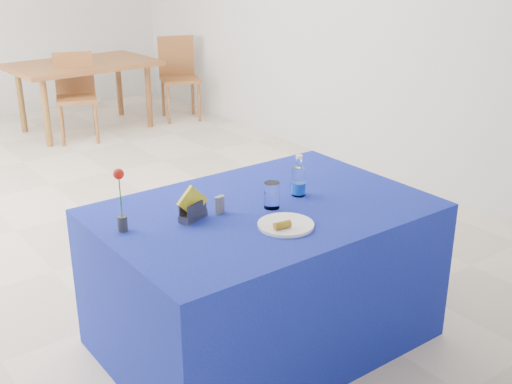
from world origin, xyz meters
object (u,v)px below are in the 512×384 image
at_px(plate, 286,225).
at_px(chair_bg_right, 178,72).
at_px(chair_bg_left, 76,90).
at_px(oak_table, 83,69).
at_px(blue_table, 264,275).
at_px(water_bottle, 299,182).

relative_size(plate, chair_bg_right, 0.27).
bearing_deg(chair_bg_left, oak_table, 73.64).
distance_m(oak_table, chair_bg_right, 1.13).
distance_m(blue_table, oak_table, 4.57).
height_order(blue_table, chair_bg_left, chair_bg_left).
height_order(blue_table, oak_table, blue_table).
relative_size(plate, blue_table, 0.16).
bearing_deg(blue_table, oak_table, 78.56).
xyz_separation_m(plate, chair_bg_left, (0.75, 4.43, -0.24)).
relative_size(blue_table, chair_bg_right, 1.68).
distance_m(blue_table, chair_bg_left, 4.24).
height_order(water_bottle, chair_bg_right, water_bottle).
bearing_deg(blue_table, water_bottle, 5.30).
relative_size(plate, chair_bg_left, 0.29).
distance_m(oak_table, chair_bg_left, 0.39).
height_order(oak_table, chair_bg_right, chair_bg_right).
bearing_deg(blue_table, plate, -103.92).
bearing_deg(chair_bg_left, chair_bg_right, 26.60).
distance_m(chair_bg_left, chair_bg_right, 1.33).
distance_m(blue_table, chair_bg_right, 4.77).
relative_size(water_bottle, oak_table, 0.14).
bearing_deg(chair_bg_left, plate, -78.91).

